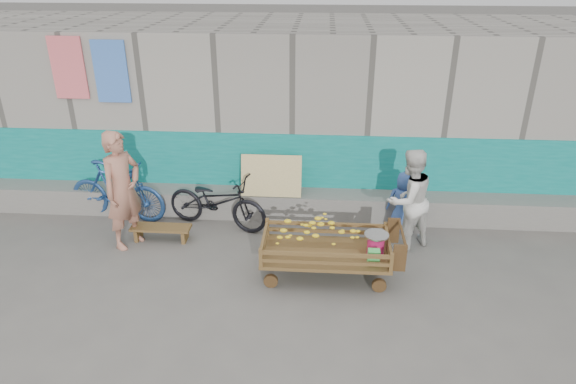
# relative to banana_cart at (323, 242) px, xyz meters

# --- Properties ---
(ground) EXTENTS (80.00, 80.00, 0.00)m
(ground) POSITION_rel_banana_cart_xyz_m (-1.18, -0.58, -0.55)
(ground) COLOR #55524E
(ground) RESTS_ON ground
(building_wall) EXTENTS (12.00, 3.50, 3.00)m
(building_wall) POSITION_rel_banana_cart_xyz_m (-1.18, 3.47, 0.91)
(building_wall) COLOR gray
(building_wall) RESTS_ON ground
(banana_cart) EXTENTS (1.92, 0.88, 0.82)m
(banana_cart) POSITION_rel_banana_cart_xyz_m (0.00, 0.00, 0.00)
(banana_cart) COLOR brown
(banana_cart) RESTS_ON ground
(bench) EXTENTS (0.94, 0.28, 0.23)m
(bench) POSITION_rel_banana_cart_xyz_m (-2.55, 0.82, -0.38)
(bench) COLOR brown
(bench) RESTS_ON ground
(vendor_man) EXTENTS (0.70, 0.80, 1.85)m
(vendor_man) POSITION_rel_banana_cart_xyz_m (-3.01, 0.67, 0.37)
(vendor_man) COLOR #A56A55
(vendor_man) RESTS_ON ground
(woman) EXTENTS (0.97, 0.92, 1.59)m
(woman) POSITION_rel_banana_cart_xyz_m (1.26, 0.91, 0.24)
(woman) COLOR silver
(woman) RESTS_ON ground
(child) EXTENTS (0.54, 0.38, 1.03)m
(child) POSITION_rel_banana_cart_xyz_m (1.26, 1.39, -0.04)
(child) COLOR #35559F
(child) RESTS_ON ground
(bicycle_dark) EXTENTS (1.84, 1.06, 0.91)m
(bicycle_dark) POSITION_rel_banana_cart_xyz_m (-1.74, 1.31, -0.10)
(bicycle_dark) COLOR black
(bicycle_dark) RESTS_ON ground
(bicycle_blue) EXTENTS (1.79, 0.79, 1.04)m
(bicycle_blue) POSITION_rel_banana_cart_xyz_m (-3.47, 1.47, -0.03)
(bicycle_blue) COLOR navy
(bicycle_blue) RESTS_ON ground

